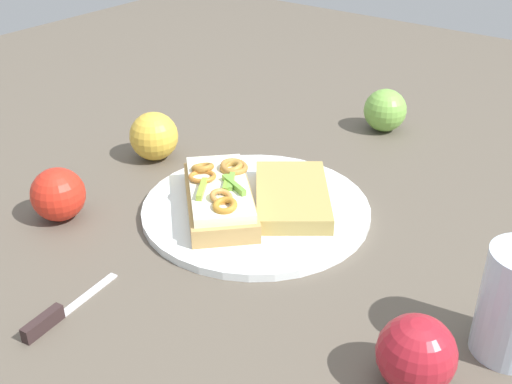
# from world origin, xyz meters

# --- Properties ---
(ground_plane) EXTENTS (2.00, 2.00, 0.00)m
(ground_plane) POSITION_xyz_m (0.00, 0.00, 0.00)
(ground_plane) COLOR brown
(ground_plane) RESTS_ON ground
(plate) EXTENTS (0.30, 0.30, 0.01)m
(plate) POSITION_xyz_m (0.00, 0.00, 0.01)
(plate) COLOR white
(plate) RESTS_ON ground_plane
(sandwich) EXTENTS (0.18, 0.18, 0.05)m
(sandwich) POSITION_xyz_m (0.03, -0.03, 0.03)
(sandwich) COLOR tan
(sandwich) RESTS_ON plate
(bread_slice_side) EXTENTS (0.18, 0.17, 0.02)m
(bread_slice_side) POSITION_xyz_m (-0.03, 0.03, 0.02)
(bread_slice_side) COLOR tan
(bread_slice_side) RESTS_ON plate
(apple_0) EXTENTS (0.09, 0.09, 0.07)m
(apple_0) POSITION_xyz_m (-0.34, 0.01, 0.04)
(apple_0) COLOR #76B147
(apple_0) RESTS_ON ground_plane
(apple_1) EXTENTS (0.09, 0.09, 0.07)m
(apple_1) POSITION_xyz_m (0.15, 0.29, 0.04)
(apple_1) COLOR #A61C29
(apple_1) RESTS_ON ground_plane
(apple_2) EXTENTS (0.10, 0.10, 0.07)m
(apple_2) POSITION_xyz_m (-0.03, -0.22, 0.04)
(apple_2) COLOR gold
(apple_2) RESTS_ON ground_plane
(apple_3) EXTENTS (0.10, 0.10, 0.07)m
(apple_3) POSITION_xyz_m (0.16, -0.19, 0.03)
(apple_3) COLOR red
(apple_3) RESTS_ON ground_plane
(knife) EXTENTS (0.13, 0.02, 0.02)m
(knife) POSITION_xyz_m (0.29, -0.04, 0.01)
(knife) COLOR silver
(knife) RESTS_ON ground_plane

